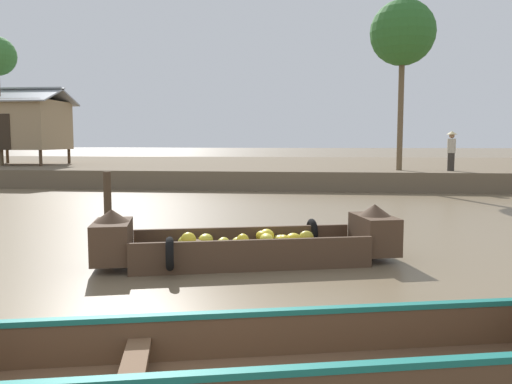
# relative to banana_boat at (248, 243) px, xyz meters

# --- Properties ---
(ground_plane) EXTENTS (300.00, 300.00, 0.00)m
(ground_plane) POSITION_rel_banana_boat_xyz_m (-0.10, 4.84, -0.33)
(ground_plane) COLOR #726047
(riverbank_strip) EXTENTS (160.00, 20.00, 0.81)m
(riverbank_strip) POSITION_rel_banana_boat_xyz_m (-0.10, 22.45, 0.08)
(riverbank_strip) COLOR brown
(riverbank_strip) RESTS_ON ground
(banana_boat) EXTENTS (5.14, 2.62, 0.96)m
(banana_boat) POSITION_rel_banana_boat_xyz_m (0.00, 0.00, 0.00)
(banana_boat) COLOR #473323
(banana_boat) RESTS_ON ground
(viewer_boat) EXTENTS (6.39, 2.60, 0.84)m
(viewer_boat) POSITION_rel_banana_boat_xyz_m (0.82, -4.61, -0.06)
(viewer_boat) COLOR brown
(viewer_boat) RESTS_ON ground
(stilt_house_left) EXTENTS (4.77, 3.91, 4.06)m
(stilt_house_left) POSITION_rel_banana_boat_xyz_m (-14.44, 17.56, 2.63)
(stilt_house_left) COLOR #4C3826
(stilt_house_left) RESTS_ON riverbank_strip
(palm_tree_mid) EXTENTS (2.72, 2.72, 7.14)m
(palm_tree_mid) POSITION_rel_banana_boat_xyz_m (4.69, 14.27, 6.21)
(palm_tree_mid) COLOR brown
(palm_tree_mid) RESTS_ON riverbank_strip
(vendor_person) EXTENTS (0.44, 0.44, 1.66)m
(vendor_person) POSITION_rel_banana_boat_xyz_m (6.76, 13.95, 1.41)
(vendor_person) COLOR #332D28
(vendor_person) RESTS_ON riverbank_strip
(mooring_post) EXTENTS (0.14, 0.14, 1.49)m
(mooring_post) POSITION_rel_banana_boat_xyz_m (-2.67, 0.54, 0.42)
(mooring_post) COLOR #423323
(mooring_post) RESTS_ON ground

